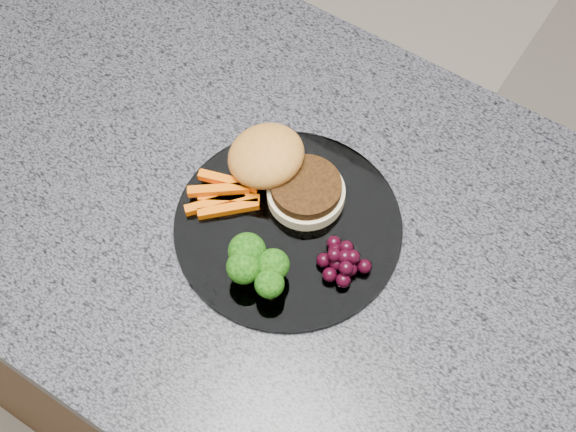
# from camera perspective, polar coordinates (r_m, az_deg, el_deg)

# --- Properties ---
(island_cabinet) EXTENTS (1.20, 0.60, 0.86)m
(island_cabinet) POSITION_cam_1_polar(r_m,az_deg,el_deg) (1.35, -1.01, -9.63)
(island_cabinet) COLOR #50331B
(island_cabinet) RESTS_ON ground
(countertop) EXTENTS (1.20, 0.60, 0.04)m
(countertop) POSITION_cam_1_polar(r_m,az_deg,el_deg) (0.94, -1.42, -0.24)
(countertop) COLOR #52535D
(countertop) RESTS_ON island_cabinet
(plate) EXTENTS (0.26, 0.26, 0.01)m
(plate) POSITION_cam_1_polar(r_m,az_deg,el_deg) (0.91, 0.00, -0.71)
(plate) COLOR white
(plate) RESTS_ON countertop
(burger) EXTENTS (0.16, 0.11, 0.05)m
(burger) POSITION_cam_1_polar(r_m,az_deg,el_deg) (0.92, -0.56, 3.26)
(burger) COLOR #F7E7AE
(burger) RESTS_ON plate
(carrot_sticks) EXTENTS (0.08, 0.08, 0.02)m
(carrot_sticks) POSITION_cam_1_polar(r_m,az_deg,el_deg) (0.92, -4.57, 1.50)
(carrot_sticks) COLOR #F36404
(carrot_sticks) RESTS_ON plate
(broccoli) EXTENTS (0.08, 0.06, 0.05)m
(broccoli) POSITION_cam_1_polar(r_m,az_deg,el_deg) (0.85, -2.31, -3.44)
(broccoli) COLOR olive
(broccoli) RESTS_ON plate
(grape_bunch) EXTENTS (0.06, 0.05, 0.03)m
(grape_bunch) POSITION_cam_1_polar(r_m,az_deg,el_deg) (0.88, 3.88, -3.18)
(grape_bunch) COLOR black
(grape_bunch) RESTS_ON plate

